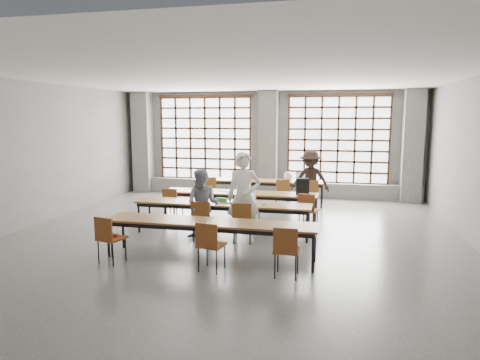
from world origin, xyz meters
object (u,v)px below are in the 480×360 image
chair_mid_right (308,208)px  backpack (302,186)px  desk_row_b (240,195)px  chair_near_right (286,247)px  chair_back_right (310,192)px  student_female (203,205)px  green_box (221,200)px  chair_back_left (210,188)px  student_back (310,180)px  desk_row_d (210,225)px  plastic_bag (288,176)px  chair_front_left (202,216)px  chair_near_mid (210,241)px  desk_row_a (258,182)px  mouse (264,204)px  red_pouch (112,236)px  desk_row_c (223,205)px  chair_mid_centre (250,205)px  chair_front_right (243,219)px  phone (229,203)px  chair_mid_left (172,201)px  student_male (244,198)px  chair_near_left (108,235)px  laptop_front (247,200)px  chair_back_mid (282,191)px

chair_mid_right → backpack: size_ratio=2.20×
desk_row_b → chair_near_right: (1.65, -3.79, -0.13)m
desk_row_b → chair_back_right: (1.72, 1.57, -0.13)m
student_female → green_box: bearing=66.8°
chair_back_left → student_back: student_back is taller
desk_row_d → plastic_bag: (0.85, 5.40, 0.21)m
chair_front_left → chair_near_mid: same height
desk_row_a → chair_mid_right: (1.68, -2.82, -0.13)m
chair_front_left → backpack: backpack is taller
mouse → red_pouch: mouse is taller
desk_row_c → plastic_bag: size_ratio=13.99×
chair_back_left → plastic_bag: (2.28, 0.68, 0.34)m
chair_mid_centre → chair_front_right: bearing=-84.4°
chair_mid_right → mouse: (-0.91, -0.81, 0.21)m
chair_back_left → phone: chair_back_left is taller
desk_row_d → chair_front_right: (0.38, 1.12, -0.13)m
mouse → desk_row_a: bearing=102.1°
desk_row_a → chair_back_right: size_ratio=4.55×
desk_row_a → desk_row_b: size_ratio=1.00×
desk_row_d → plastic_bag: plastic_bag is taller
desk_row_d → chair_mid_centre: bearing=84.5°
chair_mid_left → chair_near_mid: (1.94, -3.16, 0.00)m
chair_mid_centre → mouse: 0.96m
chair_mid_centre → student_back: student_back is taller
plastic_bag → student_female: bearing=-108.3°
desk_row_a → plastic_bag: 0.93m
mouse → green_box: (-1.00, 0.10, 0.03)m
chair_front_right → student_female: 0.94m
chair_back_right → chair_front_left: bearing=-120.0°
desk_row_c → student_male: bearing=-39.8°
chair_near_left → red_pouch: (0.02, 0.08, -0.04)m
desk_row_d → desk_row_a: bearing=90.5°
chair_near_mid → laptop_front: size_ratio=2.32×
chair_back_left → mouse: chair_back_left is taller
student_female → student_back: student_back is taller
chair_mid_right → chair_near_left: bearing=-136.7°
chair_mid_centre → chair_front_right: size_ratio=1.00×
chair_near_right → phone: bearing=124.1°
desk_row_a → chair_mid_centre: bearing=-84.1°
phone → chair_near_left: bearing=-126.4°
desk_row_c → chair_near_left: bearing=-122.3°
chair_back_right → student_male: student_male is taller
chair_front_right → chair_near_left: same height
green_box → chair_back_left: bearing=111.7°
desk_row_a → chair_back_right: bearing=-21.2°
chair_back_mid → student_male: student_male is taller
desk_row_a → phone: size_ratio=30.77×
chair_mid_centre → chair_front_left: 1.60m
desk_row_b → student_male: size_ratio=2.08×
chair_mid_left → chair_near_right: bearing=-44.2°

